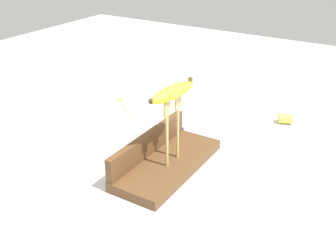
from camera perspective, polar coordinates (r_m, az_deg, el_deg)
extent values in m
plane|color=silver|center=(1.08, 0.00, -6.01)|extent=(3.00, 3.00, 0.00)
cube|color=brown|center=(1.08, 0.00, -5.40)|extent=(0.34, 0.14, 0.03)
cube|color=brown|center=(1.08, -2.83, -2.46)|extent=(0.34, 0.02, 0.06)
cylinder|color=tan|center=(1.01, -0.13, -2.24)|extent=(0.01, 0.01, 0.14)
cube|color=tan|center=(0.97, -0.14, 2.35)|extent=(0.03, 0.00, 0.04)
cylinder|color=tan|center=(1.05, 1.38, -1.06)|extent=(0.01, 0.01, 0.14)
cube|color=tan|center=(1.01, 1.44, 3.40)|extent=(0.03, 0.00, 0.04)
ellipsoid|color=yellow|center=(0.98, 0.68, 4.80)|extent=(0.16, 0.06, 0.04)
cylinder|color=brown|center=(1.03, 3.19, 6.41)|extent=(0.01, 0.01, 0.02)
sphere|color=#3F2D19|center=(0.92, -2.18, 3.47)|extent=(0.01, 0.01, 0.01)
cylinder|color=tan|center=(1.43, -6.06, 2.50)|extent=(0.10, 0.12, 0.01)
cube|color=tan|center=(1.51, -6.89, 3.81)|extent=(0.04, 0.04, 0.01)
cylinder|color=#DBD147|center=(1.37, 16.24, 1.03)|extent=(0.05, 0.05, 0.03)
cylinder|color=beige|center=(1.38, 17.11, 0.99)|extent=(0.03, 0.02, 0.03)
torus|color=black|center=(1.28, 0.62, -0.40)|extent=(0.07, 0.07, 0.00)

